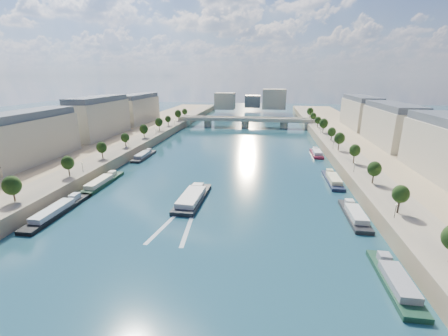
% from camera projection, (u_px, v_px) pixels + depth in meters
% --- Properties ---
extents(ground, '(700.00, 700.00, 0.00)m').
position_uv_depth(ground, '(226.00, 168.00, 139.96)').
color(ground, '#0C3337').
rests_on(ground, ground).
extents(quay_left, '(44.00, 520.00, 5.00)m').
position_uv_depth(quay_left, '(83.00, 157.00, 149.00)').
color(quay_left, '#9E8460').
rests_on(quay_left, ground).
extents(quay_right, '(44.00, 520.00, 5.00)m').
position_uv_depth(quay_right, '(391.00, 169.00, 129.45)').
color(quay_right, '#9E8460').
rests_on(quay_right, ground).
extents(pave_left, '(14.00, 520.00, 0.10)m').
position_uv_depth(pave_left, '(111.00, 153.00, 146.21)').
color(pave_left, gray).
rests_on(pave_left, quay_left).
extents(pave_right, '(14.00, 520.00, 0.10)m').
position_uv_depth(pave_right, '(355.00, 162.00, 130.74)').
color(pave_right, gray).
rests_on(pave_right, quay_right).
extents(trees_left, '(4.80, 268.80, 8.26)m').
position_uv_depth(trees_left, '(115.00, 142.00, 146.23)').
color(trees_left, '#382B1E').
rests_on(trees_left, ground).
extents(trees_right, '(4.80, 268.80, 8.26)m').
position_uv_depth(trees_right, '(346.00, 145.00, 138.87)').
color(trees_right, '#382B1E').
rests_on(trees_right, ground).
extents(lamps_left, '(0.36, 200.36, 4.28)m').
position_uv_depth(lamps_left, '(108.00, 153.00, 135.34)').
color(lamps_left, black).
rests_on(lamps_left, ground).
extents(lamps_right, '(0.36, 200.36, 4.28)m').
position_uv_depth(lamps_right, '(342.00, 153.00, 135.27)').
color(lamps_right, black).
rests_on(lamps_right, ground).
extents(buildings_left, '(16.00, 226.00, 23.20)m').
position_uv_depth(buildings_left, '(70.00, 125.00, 158.01)').
color(buildings_left, '#C1B394').
rests_on(buildings_left, ground).
extents(buildings_right, '(16.00, 226.00, 23.20)m').
position_uv_depth(buildings_right, '(416.00, 133.00, 134.92)').
color(buildings_right, '#C1B394').
rests_on(buildings_right, ground).
extents(skyline, '(79.00, 42.00, 22.00)m').
position_uv_depth(skyline, '(255.00, 100.00, 342.84)').
color(skyline, '#C1B394').
rests_on(skyline, ground).
extents(bridge, '(112.00, 12.00, 8.15)m').
position_uv_depth(bridge, '(245.00, 121.00, 250.51)').
color(bridge, '#C1B79E').
rests_on(bridge, ground).
extents(tour_barge, '(8.34, 26.49, 3.68)m').
position_uv_depth(tour_barge, '(192.00, 198.00, 103.08)').
color(tour_barge, black).
rests_on(tour_barge, ground).
extents(wake, '(10.76, 26.00, 0.04)m').
position_uv_depth(wake, '(179.00, 223.00, 87.62)').
color(wake, silver).
rests_on(wake, ground).
extents(moored_barges_left, '(5.00, 159.99, 3.60)m').
position_uv_depth(moored_barges_left, '(57.00, 211.00, 93.15)').
color(moored_barges_left, '#181835').
rests_on(moored_barges_left, ground).
extents(moored_barges_right, '(5.00, 167.07, 3.60)m').
position_uv_depth(moored_barges_right, '(355.00, 216.00, 89.92)').
color(moored_barges_right, black).
rests_on(moored_barges_right, ground).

